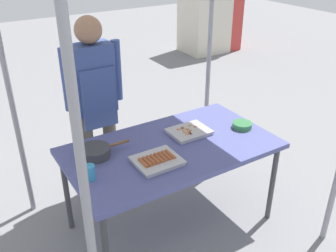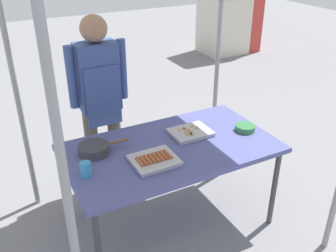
# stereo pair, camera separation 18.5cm
# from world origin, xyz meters

# --- Properties ---
(ground_plane) EXTENTS (18.00, 18.00, 0.00)m
(ground_plane) POSITION_xyz_m (0.00, 0.00, 0.00)
(ground_plane) COLOR slate
(stall_table) EXTENTS (1.60, 0.90, 0.75)m
(stall_table) POSITION_xyz_m (0.00, 0.00, 0.70)
(stall_table) COLOR #4C518C
(stall_table) RESTS_ON ground
(tray_grilled_sausages) EXTENTS (0.32, 0.28, 0.05)m
(tray_grilled_sausages) POSITION_xyz_m (-0.21, -0.15, 0.77)
(tray_grilled_sausages) COLOR #ADADB2
(tray_grilled_sausages) RESTS_ON stall_table
(tray_meat_skewers) EXTENTS (0.32, 0.25, 0.04)m
(tray_meat_skewers) POSITION_xyz_m (0.23, 0.09, 0.77)
(tray_meat_skewers) COLOR #ADADB2
(tray_meat_skewers) RESTS_ON stall_table
(cooking_wok) EXTENTS (0.39, 0.23, 0.07)m
(cooking_wok) POSITION_xyz_m (-0.55, 0.17, 0.79)
(cooking_wok) COLOR #38383A
(cooking_wok) RESTS_ON stall_table
(condiment_bowl) EXTENTS (0.16, 0.16, 0.05)m
(condiment_bowl) POSITION_xyz_m (0.66, -0.06, 0.77)
(condiment_bowl) COLOR #33723F
(condiment_bowl) RESTS_ON stall_table
(drink_cup_near_edge) EXTENTS (0.07, 0.07, 0.10)m
(drink_cup_near_edge) POSITION_xyz_m (-0.69, -0.08, 0.80)
(drink_cup_near_edge) COLOR #338CBF
(drink_cup_near_edge) RESTS_ON stall_table
(vendor_woman) EXTENTS (0.52, 0.23, 1.63)m
(vendor_woman) POSITION_xyz_m (-0.30, 0.76, 0.97)
(vendor_woman) COLOR #595147
(vendor_woman) RESTS_ON ground
(neighbor_stall_left) EXTENTS (0.89, 0.70, 2.01)m
(neighbor_stall_left) POSITION_xyz_m (3.56, 3.97, 1.01)
(neighbor_stall_left) COLOR #BF3833
(neighbor_stall_left) RESTS_ON ground
(neighbor_stall_right) EXTENTS (0.82, 0.78, 1.62)m
(neighbor_stall_right) POSITION_xyz_m (3.30, 3.98, 0.81)
(neighbor_stall_right) COLOR beige
(neighbor_stall_right) RESTS_ON ground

